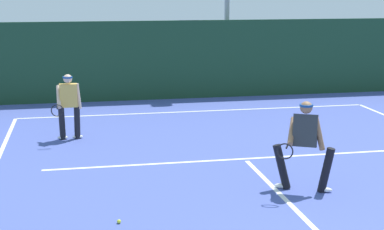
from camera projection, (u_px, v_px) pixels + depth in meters
court_line_baseline_far at (197, 111)px, 17.93m from camera, size 10.67×0.10×0.01m
court_line_service at (245, 159)px, 12.96m from camera, size 8.70×0.10×0.01m
court_line_centre at (302, 216)px, 9.73m from camera, size 0.10×6.40×0.01m
player_near at (304, 142)px, 10.76m from camera, size 1.19×0.87×1.69m
player_far at (69, 104)px, 14.47m from camera, size 0.73×0.85×1.62m
tennis_ball at (119, 221)px, 9.41m from camera, size 0.07×0.07×0.07m
back_fence_windscreen at (184, 60)px, 19.79m from camera, size 23.13×0.12×2.62m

